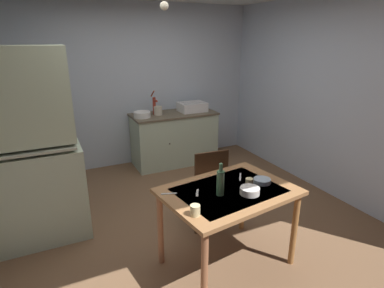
{
  "coord_description": "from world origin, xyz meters",
  "views": [
    {
      "loc": [
        -1.31,
        -3.03,
        2.05
      ],
      "look_at": [
        0.15,
        0.03,
        0.91
      ],
      "focal_mm": 29.52,
      "sensor_mm": 36.0,
      "label": 1
    }
  ],
  "objects_px": {
    "serving_bowl_wide": "(250,191)",
    "mixing_bowl_counter": "(142,115)",
    "hand_pump": "(154,104)",
    "chair_far_side": "(207,186)",
    "hutch_cabinet": "(25,158)",
    "sink_basin": "(192,107)",
    "teacup_mint": "(195,210)",
    "dining_table": "(228,200)",
    "glass_bottle": "(220,182)"
  },
  "relations": [
    {
      "from": "serving_bowl_wide",
      "to": "mixing_bowl_counter",
      "type": "bearing_deg",
      "value": 92.89
    },
    {
      "from": "hand_pump",
      "to": "chair_far_side",
      "type": "relative_size",
      "value": 0.42
    },
    {
      "from": "hutch_cabinet",
      "to": "sink_basin",
      "type": "bearing_deg",
      "value": 29.5
    },
    {
      "from": "teacup_mint",
      "to": "dining_table",
      "type": "bearing_deg",
      "value": 28.96
    },
    {
      "from": "hutch_cabinet",
      "to": "teacup_mint",
      "type": "xyz_separation_m",
      "value": [
        1.16,
        -1.43,
        -0.11
      ]
    },
    {
      "from": "dining_table",
      "to": "chair_far_side",
      "type": "xyz_separation_m",
      "value": [
        0.12,
        0.64,
        -0.17
      ]
    },
    {
      "from": "sink_basin",
      "to": "serving_bowl_wide",
      "type": "bearing_deg",
      "value": -105.44
    },
    {
      "from": "mixing_bowl_counter",
      "to": "chair_far_side",
      "type": "relative_size",
      "value": 0.28
    },
    {
      "from": "mixing_bowl_counter",
      "to": "chair_far_side",
      "type": "height_order",
      "value": "mixing_bowl_counter"
    },
    {
      "from": "hand_pump",
      "to": "dining_table",
      "type": "distance_m",
      "value": 2.67
    },
    {
      "from": "hutch_cabinet",
      "to": "sink_basin",
      "type": "relative_size",
      "value": 4.51
    },
    {
      "from": "teacup_mint",
      "to": "glass_bottle",
      "type": "distance_m",
      "value": 0.4
    },
    {
      "from": "hutch_cabinet",
      "to": "chair_far_side",
      "type": "height_order",
      "value": "hutch_cabinet"
    },
    {
      "from": "sink_basin",
      "to": "chair_far_side",
      "type": "height_order",
      "value": "sink_basin"
    },
    {
      "from": "mixing_bowl_counter",
      "to": "dining_table",
      "type": "xyz_separation_m",
      "value": [
        0.01,
        -2.54,
        -0.24
      ]
    },
    {
      "from": "mixing_bowl_counter",
      "to": "teacup_mint",
      "type": "distance_m",
      "value": 2.82
    },
    {
      "from": "mixing_bowl_counter",
      "to": "teacup_mint",
      "type": "bearing_deg",
      "value": -98.99
    },
    {
      "from": "dining_table",
      "to": "serving_bowl_wide",
      "type": "height_order",
      "value": "serving_bowl_wide"
    },
    {
      "from": "teacup_mint",
      "to": "glass_bottle",
      "type": "xyz_separation_m",
      "value": [
        0.34,
        0.21,
        0.07
      ]
    },
    {
      "from": "serving_bowl_wide",
      "to": "hutch_cabinet",
      "type": "bearing_deg",
      "value": 142.65
    },
    {
      "from": "glass_bottle",
      "to": "dining_table",
      "type": "bearing_deg",
      "value": 21.25
    },
    {
      "from": "sink_basin",
      "to": "glass_bottle",
      "type": "height_order",
      "value": "glass_bottle"
    },
    {
      "from": "hutch_cabinet",
      "to": "sink_basin",
      "type": "xyz_separation_m",
      "value": [
        2.49,
        1.41,
        0.02
      ]
    },
    {
      "from": "chair_far_side",
      "to": "teacup_mint",
      "type": "height_order",
      "value": "chair_far_side"
    },
    {
      "from": "dining_table",
      "to": "teacup_mint",
      "type": "distance_m",
      "value": 0.54
    },
    {
      "from": "hutch_cabinet",
      "to": "chair_far_side",
      "type": "relative_size",
      "value": 2.11
    },
    {
      "from": "hutch_cabinet",
      "to": "sink_basin",
      "type": "distance_m",
      "value": 2.86
    },
    {
      "from": "sink_basin",
      "to": "hutch_cabinet",
      "type": "bearing_deg",
      "value": -150.5
    },
    {
      "from": "hand_pump",
      "to": "teacup_mint",
      "type": "bearing_deg",
      "value": -103.25
    },
    {
      "from": "chair_far_side",
      "to": "serving_bowl_wide",
      "type": "relative_size",
      "value": 5.52
    },
    {
      "from": "mixing_bowl_counter",
      "to": "chair_far_side",
      "type": "distance_m",
      "value": 1.94
    },
    {
      "from": "sink_basin",
      "to": "serving_bowl_wide",
      "type": "xyz_separation_m",
      "value": [
        -0.75,
        -2.73,
        -0.14
      ]
    },
    {
      "from": "hutch_cabinet",
      "to": "hand_pump",
      "type": "height_order",
      "value": "hutch_cabinet"
    },
    {
      "from": "serving_bowl_wide",
      "to": "glass_bottle",
      "type": "relative_size",
      "value": 0.59
    },
    {
      "from": "dining_table",
      "to": "hand_pump",
      "type": "bearing_deg",
      "value": 85.13
    },
    {
      "from": "dining_table",
      "to": "serving_bowl_wide",
      "type": "distance_m",
      "value": 0.23
    },
    {
      "from": "mixing_bowl_counter",
      "to": "serving_bowl_wide",
      "type": "relative_size",
      "value": 1.53
    },
    {
      "from": "sink_basin",
      "to": "serving_bowl_wide",
      "type": "height_order",
      "value": "sink_basin"
    },
    {
      "from": "sink_basin",
      "to": "hand_pump",
      "type": "height_order",
      "value": "hand_pump"
    },
    {
      "from": "sink_basin",
      "to": "mixing_bowl_counter",
      "type": "distance_m",
      "value": 0.89
    },
    {
      "from": "glass_bottle",
      "to": "serving_bowl_wide",
      "type": "bearing_deg",
      "value": -22.49
    },
    {
      "from": "sink_basin",
      "to": "teacup_mint",
      "type": "height_order",
      "value": "sink_basin"
    },
    {
      "from": "dining_table",
      "to": "chair_far_side",
      "type": "distance_m",
      "value": 0.68
    },
    {
      "from": "sink_basin",
      "to": "glass_bottle",
      "type": "relative_size",
      "value": 1.53
    },
    {
      "from": "sink_basin",
      "to": "dining_table",
      "type": "bearing_deg",
      "value": -108.7
    },
    {
      "from": "serving_bowl_wide",
      "to": "glass_bottle",
      "type": "distance_m",
      "value": 0.27
    },
    {
      "from": "dining_table",
      "to": "teacup_mint",
      "type": "xyz_separation_m",
      "value": [
        -0.45,
        -0.25,
        0.14
      ]
    },
    {
      "from": "mixing_bowl_counter",
      "to": "teacup_mint",
      "type": "xyz_separation_m",
      "value": [
        -0.44,
        -2.79,
        -0.1
      ]
    },
    {
      "from": "hand_pump",
      "to": "sink_basin",
      "type": "bearing_deg",
      "value": -3.97
    },
    {
      "from": "dining_table",
      "to": "glass_bottle",
      "type": "relative_size",
      "value": 4.34
    }
  ]
}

